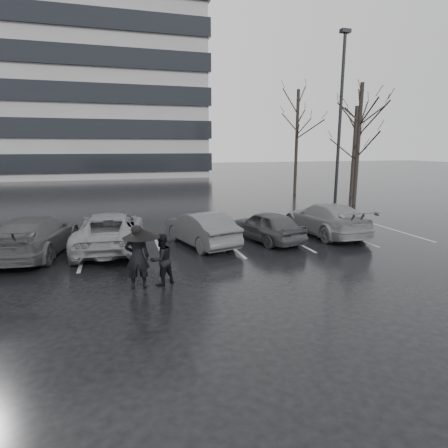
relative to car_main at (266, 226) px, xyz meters
The scene contains 14 objects.
ground 3.26m from the car_main, 135.62° to the right, with size 160.00×160.00×0.00m, color black.
car_main is the anchor object (origin of this frame).
car_west_a 2.80m from the car_main, behind, with size 1.44×4.13×1.36m, color #2A2A2D.
car_west_b 6.32m from the car_main, behind, with size 2.41×5.22×1.45m, color #535356.
car_west_c 8.93m from the car_main, behind, with size 2.03×4.98×1.45m, color black.
car_east 3.06m from the car_main, ahead, with size 2.01×4.94×1.43m, color #535356.
pedestrian_left 6.84m from the car_main, 143.96° to the right, with size 0.66×0.44×1.82m, color black.
pedestrian_right 6.24m from the car_main, 140.96° to the right, with size 0.73×0.57×1.50m, color black.
umbrella 6.82m from the car_main, 142.97° to the right, with size 1.03×1.03×1.75m.
lamp_post 9.13m from the car_main, 37.90° to the left, with size 0.56×0.56×10.18m.
stall_stripes 3.16m from the car_main, behind, with size 19.72×5.00×0.00m.
tree_east 12.88m from the car_main, 38.63° to the left, with size 0.26×0.26×8.00m, color black.
tree_ne 17.20m from the car_main, 43.92° to the left, with size 0.26×0.26×7.00m, color black.
tree_north 17.52m from the car_main, 59.45° to the left, with size 0.26×0.26×8.50m, color black.
Camera 1 is at (-3.69, -12.06, 3.92)m, focal length 30.00 mm.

